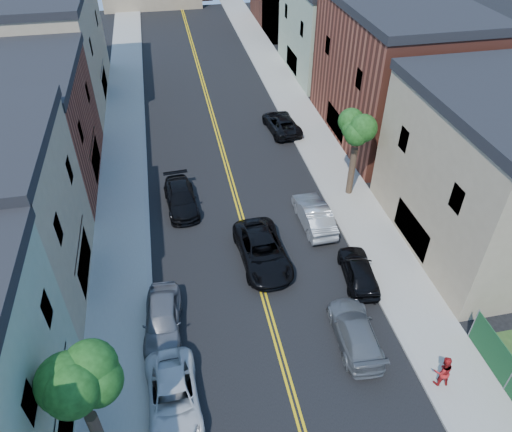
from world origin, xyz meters
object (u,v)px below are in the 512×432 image
silver_car_right (314,215)px  black_suv_lane (262,251)px  white_pickup (173,397)px  black_car_left (181,198)px  grey_car_left (163,319)px  black_car_right (359,270)px  dark_car_right_far (281,123)px  grey_car_right (355,332)px  pedestrian_right (443,371)px

silver_car_right → black_suv_lane: bearing=32.6°
white_pickup → black_car_left: size_ratio=1.00×
grey_car_left → black_car_right: size_ratio=1.11×
white_pickup → dark_car_right_far: (10.71, 23.71, 0.02)m
dark_car_right_far → black_suv_lane: (-4.95, -15.41, 0.09)m
grey_car_left → dark_car_right_far: (10.95, 19.34, -0.09)m
grey_car_right → silver_car_right: 9.25m
black_car_right → black_suv_lane: 5.63m
black_car_right → dark_car_right_far: size_ratio=0.84×
white_pickup → black_car_left: (1.46, 14.61, 0.03)m
grey_car_right → black_suv_lane: black_suv_lane is taller
white_pickup → grey_car_left: (-0.24, 4.37, 0.11)m
pedestrian_right → black_car_left: bearing=-48.8°
grey_car_right → pedestrian_right: bearing=137.3°
black_car_right → black_suv_lane: black_suv_lane is taller
silver_car_right → dark_car_right_far: size_ratio=0.96×
silver_car_right → pedestrian_right: bearing=99.0°
white_pickup → grey_car_right: grey_car_right is taller
black_car_left → dark_car_right_far: size_ratio=0.98×
black_car_left → dark_car_right_far: black_car_left is taller
black_suv_lane → pedestrian_right: (6.23, -9.63, 0.25)m
white_pickup → silver_car_right: size_ratio=1.02×
white_pickup → silver_car_right: 14.67m
black_suv_lane → silver_car_right: bearing=31.3°
black_car_left → black_suv_lane: size_ratio=0.86×
black_car_left → grey_car_left: bearing=-103.3°
black_car_right → dark_car_right_far: bearing=-82.9°
grey_car_left → black_car_right: grey_car_left is taller
black_car_right → black_car_left: bearing=-36.8°
grey_car_right → dark_car_right_far: (1.65, 21.95, 0.00)m
black_car_left → black_suv_lane: 7.63m
dark_car_right_far → black_suv_lane: size_ratio=0.88×
black_car_left → pedestrian_right: (10.53, -15.94, 0.33)m
grey_car_left → grey_car_right: grey_car_left is taller
grey_car_left → black_suv_lane: 7.17m
white_pickup → grey_car_left: bearing=91.2°
silver_car_right → black_suv_lane: black_suv_lane is taller
black_car_right → silver_car_right: size_ratio=0.87×
black_car_left → grey_car_right: black_car_left is taller
grey_car_left → pedestrian_right: 13.50m
grey_car_left → black_car_right: (11.00, 1.35, -0.08)m
grey_car_left → pedestrian_right: bearing=-20.3°
dark_car_right_far → black_suv_lane: bearing=66.9°
white_pickup → black_suv_lane: size_ratio=0.86×
black_car_left → black_car_right: black_car_right is taller
black_car_left → silver_car_right: bearing=-27.5°
black_car_left → dark_car_right_far: (9.25, 9.10, -0.01)m
black_car_right → black_suv_lane: (-5.00, 2.58, 0.08)m
white_pickup → grey_car_left: 4.38m
black_car_left → pedestrian_right: 19.11m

